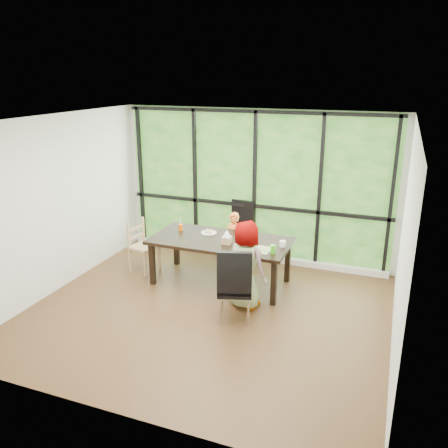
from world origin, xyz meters
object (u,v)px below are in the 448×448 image
Objects in this scene: chair_end_beech at (144,247)px; plate_far at (209,233)px; child_toddler at (234,241)px; green_cup at (273,249)px; orange_cup at (181,227)px; tissue_box at (227,240)px; dining_table at (220,261)px; chair_interior_leather at (235,284)px; white_mug at (283,244)px; child_older at (248,265)px; plate_near at (250,249)px; chair_window_leather at (238,232)px.

chair_end_beech is 1.17m from plate_far.
child_toddler is 1.35m from green_cup.
orange_cup is 1.00m from tissue_box.
green_cup is at bearing -14.70° from orange_cup.
dining_table is 2.05× the size of chair_interior_leather.
chair_end_beech is 9.45× the size of white_mug.
chair_interior_leather is at bearing -63.09° from tissue_box.
white_mug is at bearing -100.80° from child_older.
plate_far is (-0.94, 0.81, 0.10)m from child_older.
tissue_box is at bearing -18.44° from orange_cup.
chair_end_beech is at bearing 173.85° from green_cup.
plate_near is (0.58, -0.27, 0.38)m from dining_table.
chair_interior_leather reaches higher than orange_cup.
green_cup is at bearing -41.97° from chair_window_leather.
green_cup is at bearing -83.84° from chair_end_beech.
child_older reaches higher than tissue_box.
child_older is at bearing -52.44° from child_toddler.
green_cup reaches higher than orange_cup.
child_older is 0.46m from green_cup.
child_older is 13.73× the size of white_mug.
green_cup is 1.32× the size of white_mug.
orange_cup is at bearing -119.53° from chair_window_leather.
plate_near is (0.86, -0.47, 0.00)m from plate_far.
child_toddler is at bearing 101.63° from tissue_box.
chair_window_leather is 1.15m from orange_cup.
white_mug is at bearing 78.06° from green_cup.
plate_near reaches higher than plate_far.
child_toddler reaches higher than chair_end_beech.
chair_window_leather is 1.20× the size of chair_end_beech.
dining_table is 0.74m from plate_near.
green_cup reaches higher than dining_table.
white_mug is (1.29, -0.17, 0.04)m from plate_far.
green_cup reaches higher than plate_near.
chair_interior_leather is 0.83× the size of child_older.
chair_interior_leather is at bearing -61.22° from chair_window_leather.
chair_window_leather is 1.22m from tissue_box.
chair_interior_leather is 0.45m from child_older.
tissue_box is at bearing -38.17° from plate_far.
child_older is 0.69m from tissue_box.
plate_near reaches higher than dining_table.
green_cup is (1.72, -0.45, 0.01)m from orange_cup.
chair_window_leather reaches higher than tissue_box.
chair_interior_leather reaches higher than green_cup.
chair_window_leather reaches higher than green_cup.
plate_near is (0.58, -0.91, 0.25)m from child_toddler.
tissue_box is (-0.41, 0.12, 0.05)m from plate_near.
orange_cup is at bearing 167.73° from dining_table.
child_toddler is at bearing 148.80° from white_mug.
chair_end_beech is 8.27× the size of orange_cup.
child_older is at bearing -55.64° from chair_window_leather.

